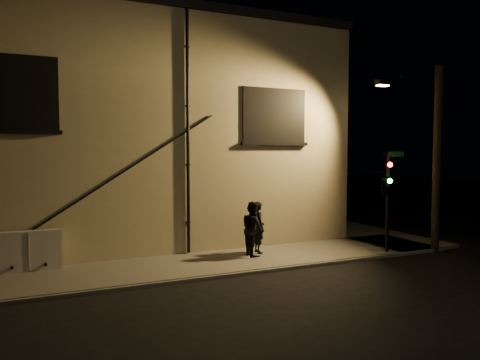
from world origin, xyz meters
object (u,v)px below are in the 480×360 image
pedestrian_a (258,227)px  streetlamp_pole (433,153)px  pedestrian_b (253,229)px  traffic_signal (386,185)px  utility_cabinet (29,251)px

pedestrian_a → streetlamp_pole: bearing=-102.0°
pedestrian_b → traffic_signal: traffic_signal is taller
pedestrian_b → utility_cabinet: bearing=86.3°
pedestrian_b → traffic_signal: (4.41, -1.49, 1.46)m
utility_cabinet → traffic_signal: 11.75m
pedestrian_b → streetlamp_pole: (6.45, -1.64, 2.56)m
traffic_signal → streetlamp_pole: bearing=-4.0°
utility_cabinet → streetlamp_pole: streetlamp_pole is taller
pedestrian_b → traffic_signal: size_ratio=0.52×
utility_cabinet → streetlamp_pole: (13.39, -2.66, 2.89)m
pedestrian_a → traffic_signal: traffic_signal is taller
pedestrian_b → streetlamp_pole: 7.13m
traffic_signal → streetlamp_pole: streetlamp_pole is taller
utility_cabinet → pedestrian_b: (6.93, -1.02, 0.33)m
utility_cabinet → pedestrian_a: pedestrian_a is taller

